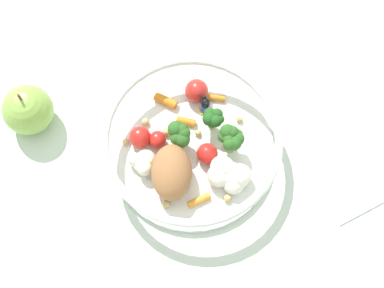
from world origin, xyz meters
name	(u,v)px	position (x,y,z in m)	size (l,w,h in m)	color
ground_plane	(181,147)	(0.00, 0.00, 0.00)	(2.40, 2.40, 0.00)	silver
food_container	(193,149)	(0.02, 0.01, 0.03)	(0.24, 0.24, 0.06)	white
loose_apple	(28,110)	(-0.15, -0.16, 0.04)	(0.07, 0.07, 0.08)	#8CB74C
folded_napkin	(349,158)	(0.14, 0.19, 0.00)	(0.15, 0.12, 0.01)	white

